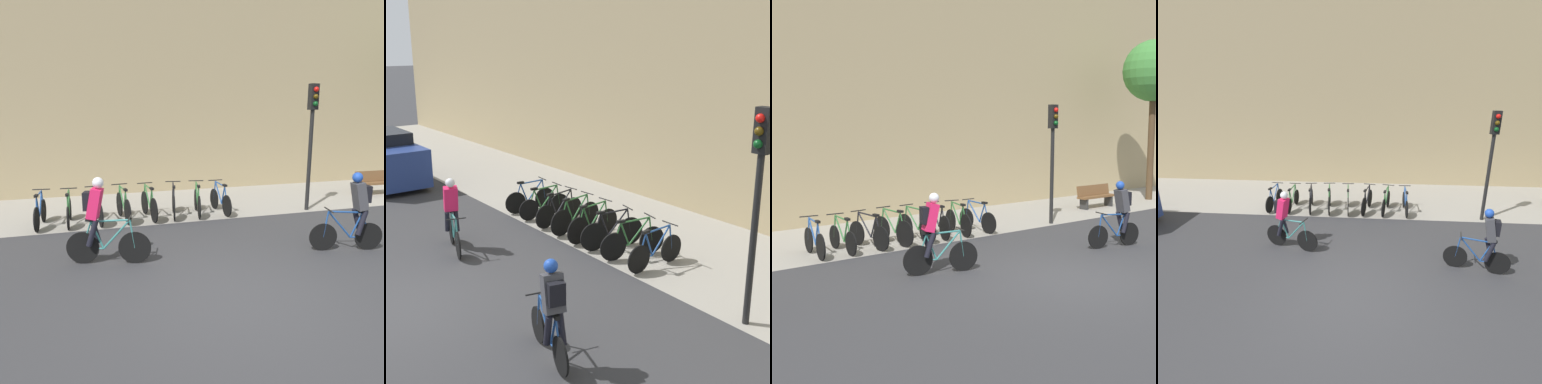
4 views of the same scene
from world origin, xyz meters
TOP-DOWN VIEW (x-y plane):
  - ground at (0.00, 0.00)m, footprint 200.00×200.00m
  - kerb_strip at (0.00, 6.75)m, footprint 44.00×4.50m
  - building_facade at (0.00, 9.30)m, footprint 44.00×0.60m
  - cyclist_pink at (-2.05, 2.15)m, footprint 1.65×0.62m
  - cyclist_grey at (3.38, 1.32)m, footprint 1.60×0.59m
  - parked_bike_0 at (-3.44, 5.24)m, footprint 0.46×1.61m
  - parked_bike_1 at (-2.70, 5.24)m, footprint 0.46×1.64m
  - parked_bike_2 at (-1.96, 5.24)m, footprint 0.46×1.70m
  - parked_bike_3 at (-1.22, 5.24)m, footprint 0.46×1.72m
  - parked_bike_4 at (-0.48, 5.24)m, footprint 0.46×1.72m
  - parked_bike_5 at (0.25, 5.24)m, footprint 0.51×1.68m
  - parked_bike_6 at (0.99, 5.24)m, footprint 0.51×1.69m
  - parked_bike_7 at (1.73, 5.24)m, footprint 0.46×1.68m
  - traffic_light_pole at (4.48, 4.75)m, footprint 0.26×0.30m

SIDE VIEW (x-z plane):
  - ground at x=0.00m, z-range 0.00..0.00m
  - kerb_strip at x=0.00m, z-range 0.00..0.01m
  - parked_bike_1 at x=-2.70m, z-range -0.09..0.85m
  - parked_bike_0 at x=-3.44m, z-range -0.09..0.87m
  - parked_bike_7 at x=1.73m, z-range -0.09..0.87m
  - parked_bike_2 at x=-1.96m, z-range -0.09..0.87m
  - parked_bike_6 at x=0.99m, z-range -0.08..0.89m
  - parked_bike_4 at x=-0.48m, z-range -0.08..0.90m
  - parked_bike_5 at x=0.25m, z-range -0.08..0.91m
  - parked_bike_3 at x=-1.22m, z-range -0.08..0.91m
  - cyclist_pink at x=-2.05m, z-range 0.06..1.83m
  - cyclist_grey at x=3.38m, z-range 0.07..1.82m
  - traffic_light_pole at x=4.48m, z-range 0.73..4.60m
  - building_facade at x=0.00m, z-range 0.00..10.94m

